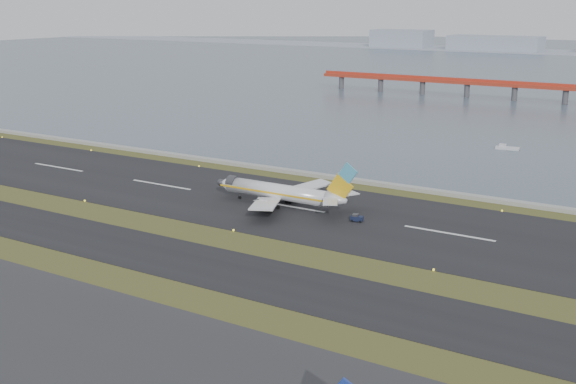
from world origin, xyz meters
The scene contains 8 objects.
ground centered at (0.00, 0.00, 0.00)m, with size 1000.00×1000.00×0.00m, color #374819.
taxiway_strip centered at (0.00, -12.00, 0.05)m, with size 1000.00×18.00×0.10m, color black.
runway_strip centered at (0.00, 30.00, 0.05)m, with size 1000.00×45.00×0.10m, color black.
seawall centered at (0.00, 60.00, 0.50)m, with size 1000.00×2.50×1.00m, color #989893.
red_pier centered at (20.00, 250.00, 7.28)m, with size 260.00×5.00×10.20m.
airliner centered at (-1.31, 29.39, 3.46)m, with size 38.52×32.89×12.80m.
pushback_tug centered at (19.44, 27.53, 0.86)m, with size 3.01×2.11×1.77m.
workboat_near centered at (25.93, 126.46, 0.59)m, with size 7.87×3.38×1.85m.
Camera 1 is at (87.03, -111.86, 47.84)m, focal length 45.00 mm.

